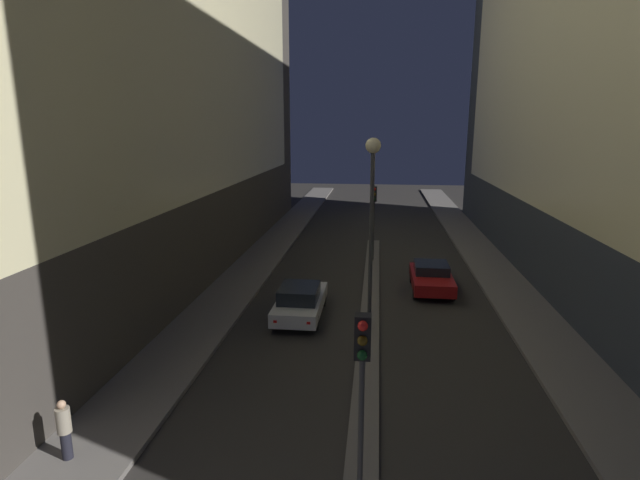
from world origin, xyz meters
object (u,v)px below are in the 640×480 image
object	(u,v)px
traffic_light_near	(362,373)
car_left_lane	(300,301)
traffic_light_mid	(374,207)
car_right_lane	(431,277)
pedestrian_on_left_sidewalk	(64,428)
street_lamp	(372,193)

from	to	relation	value
traffic_light_near	car_left_lane	xyz separation A→B (m)	(-3.01, 11.22, -2.69)
traffic_light_mid	car_left_lane	bearing A→B (deg)	-107.80
traffic_light_mid	car_right_lane	bearing A→B (deg)	-59.24
car_left_lane	car_right_lane	world-z (taller)	car_left_lane
traffic_light_mid	pedestrian_on_left_sidewalk	bearing A→B (deg)	-110.26
street_lamp	car_left_lane	xyz separation A→B (m)	(-3.01, 1.22, -4.90)
street_lamp	car_right_lane	xyz separation A→B (m)	(3.01, 5.53, -4.94)
street_lamp	pedestrian_on_left_sidewalk	size ratio (longest dim) A/B	4.84
car_right_lane	traffic_light_near	bearing A→B (deg)	-100.95
traffic_light_mid	pedestrian_on_left_sidewalk	xyz separation A→B (m)	(-7.22, -19.55, -2.46)
traffic_light_near	traffic_light_mid	bearing A→B (deg)	90.00
car_right_lane	traffic_light_mid	bearing A→B (deg)	120.76
pedestrian_on_left_sidewalk	traffic_light_near	bearing A→B (deg)	-8.13
traffic_light_mid	street_lamp	world-z (taller)	street_lamp
street_lamp	car_right_lane	world-z (taller)	street_lamp
traffic_light_mid	street_lamp	xyz separation A→B (m)	(0.00, -10.58, 2.21)
car_left_lane	car_right_lane	xyz separation A→B (m)	(6.01, 4.31, -0.04)
traffic_light_near	car_right_lane	distance (m)	16.06
car_left_lane	street_lamp	bearing A→B (deg)	-22.14
traffic_light_mid	street_lamp	bearing A→B (deg)	-90.00
pedestrian_on_left_sidewalk	street_lamp	bearing A→B (deg)	51.19
street_lamp	traffic_light_near	bearing A→B (deg)	-90.00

